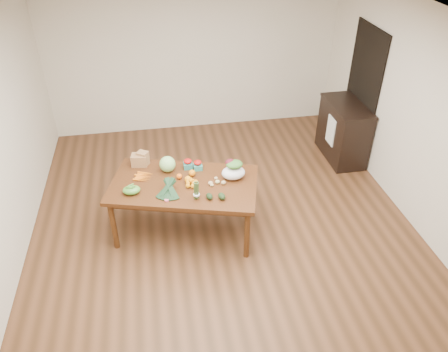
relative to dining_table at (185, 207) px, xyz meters
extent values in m
plane|color=brown|center=(0.49, -0.10, -0.38)|extent=(6.00, 6.00, 0.00)
cube|color=white|center=(0.49, -0.10, 2.33)|extent=(5.00, 6.00, 0.02)
cube|color=silver|center=(0.49, 2.90, 0.98)|extent=(5.00, 0.02, 2.70)
cube|color=silver|center=(2.99, -0.10, 0.98)|extent=(0.02, 6.00, 2.70)
cube|color=#4A2411|center=(0.00, 0.00, 0.00)|extent=(1.99, 1.44, 0.75)
cube|color=black|center=(2.97, 1.50, 0.68)|extent=(0.02, 1.00, 2.10)
cube|color=black|center=(2.71, 1.39, 0.10)|extent=(0.52, 1.02, 0.94)
cube|color=white|center=(2.45, 1.30, 0.18)|extent=(0.02, 0.28, 0.45)
sphere|color=#98D178|center=(-0.17, 0.30, 0.48)|extent=(0.21, 0.21, 0.21)
sphere|color=orange|center=(-0.04, 0.10, 0.41)|extent=(0.07, 0.07, 0.07)
sphere|color=orange|center=(0.12, 0.14, 0.42)|extent=(0.09, 0.09, 0.09)
sphere|color=orange|center=(0.06, 0.01, 0.42)|extent=(0.08, 0.08, 0.08)
ellipsoid|color=#4E9331|center=(-0.63, -0.10, 0.42)|extent=(0.21, 0.16, 0.09)
ellipsoid|color=tan|center=(0.32, -0.09, 0.40)|extent=(0.06, 0.05, 0.05)
ellipsoid|color=tan|center=(0.33, -0.13, 0.39)|extent=(0.05, 0.04, 0.04)
ellipsoid|color=#CCC176|center=(0.41, -0.08, 0.40)|extent=(0.06, 0.05, 0.05)
ellipsoid|color=tan|center=(0.40, 0.00, 0.39)|extent=(0.05, 0.04, 0.04)
ellipsoid|color=tan|center=(0.48, -0.11, 0.40)|extent=(0.06, 0.05, 0.05)
ellipsoid|color=black|center=(0.27, -0.37, 0.41)|extent=(0.10, 0.12, 0.07)
ellipsoid|color=black|center=(0.41, -0.40, 0.41)|extent=(0.11, 0.13, 0.08)
camera|label=1|loc=(-0.28, -4.40, 3.48)|focal=35.00mm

